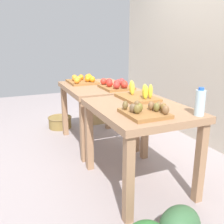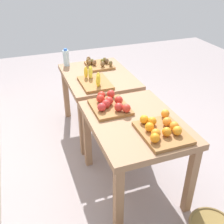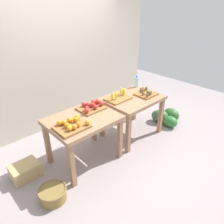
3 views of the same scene
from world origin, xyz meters
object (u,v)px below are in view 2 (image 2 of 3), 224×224
at_px(display_table_left, 135,131).
at_px(watermelon_pile, 96,90).
at_px(apple_bin, 110,104).
at_px(water_bottle, 66,58).
at_px(display_table_right, 98,83).
at_px(orange_bin, 162,129).
at_px(kiwi_bin, 99,64).
at_px(banana_crate, 94,81).

xyz_separation_m(display_table_left, watermelon_pile, (2.00, -0.23, -0.54)).
bearing_deg(apple_bin, water_bottle, 6.96).
height_order(display_table_right, watermelon_pile, display_table_right).
bearing_deg(orange_bin, apple_bin, 25.18).
bearing_deg(kiwi_bin, display_table_right, 159.69).
bearing_deg(orange_bin, display_table_left, 23.63).
height_order(banana_crate, water_bottle, water_bottle).
xyz_separation_m(kiwi_bin, water_bottle, (0.18, 0.39, 0.07)).
xyz_separation_m(apple_bin, water_bottle, (1.27, 0.16, 0.06)).
relative_size(orange_bin, banana_crate, 1.03).
bearing_deg(water_bottle, watermelon_pile, -49.45).
relative_size(apple_bin, water_bottle, 1.86).
relative_size(display_table_right, kiwi_bin, 2.89).
height_order(banana_crate, watermelon_pile, banana_crate).
bearing_deg(banana_crate, kiwi_bin, -22.95).
bearing_deg(banana_crate, display_table_left, -172.22).
relative_size(orange_bin, watermelon_pile, 0.70).
height_order(display_table_right, kiwi_bin, kiwi_bin).
xyz_separation_m(banana_crate, water_bottle, (0.68, 0.18, 0.07)).
distance_m(display_table_left, watermelon_pile, 2.09).
height_order(display_table_left, banana_crate, banana_crate).
bearing_deg(apple_bin, orange_bin, -154.82).
bearing_deg(display_table_left, orange_bin, -156.37).
xyz_separation_m(display_table_left, water_bottle, (1.56, 0.30, 0.22)).
bearing_deg(display_table_right, banana_crate, 154.45).
relative_size(orange_bin, kiwi_bin, 1.26).
distance_m(display_table_left, banana_crate, 0.89).
bearing_deg(orange_bin, watermelon_pile, -2.84).
bearing_deg(apple_bin, kiwi_bin, -12.17).
distance_m(display_table_left, display_table_right, 1.12).
relative_size(kiwi_bin, water_bottle, 1.58).
bearing_deg(water_bottle, kiwi_bin, -114.79).
bearing_deg(display_table_left, kiwi_bin, -3.92).
height_order(apple_bin, banana_crate, banana_crate).
xyz_separation_m(display_table_right, banana_crate, (-0.25, 0.12, 0.15)).
height_order(orange_bin, watermelon_pile, orange_bin).
relative_size(display_table_left, water_bottle, 4.56).
distance_m(orange_bin, apple_bin, 0.60).
bearing_deg(display_table_left, water_bottle, 10.80).
distance_m(apple_bin, watermelon_pile, 1.89).
xyz_separation_m(display_table_left, banana_crate, (0.87, 0.12, 0.15)).
relative_size(display_table_left, display_table_right, 1.00).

